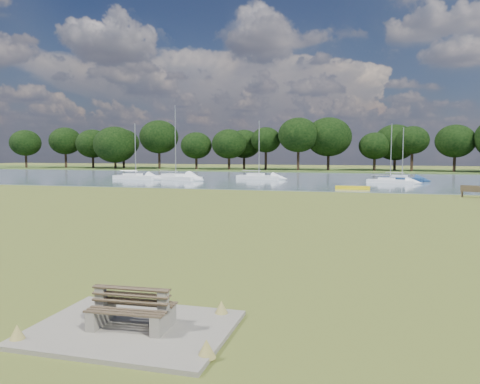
% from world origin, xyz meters
% --- Properties ---
extents(ground, '(220.00, 220.00, 0.00)m').
position_xyz_m(ground, '(0.00, 0.00, 0.00)').
color(ground, olive).
extents(river, '(220.00, 40.00, 0.10)m').
position_xyz_m(river, '(0.00, 42.00, 0.00)').
color(river, slate).
rests_on(river, ground).
extents(far_bank, '(220.00, 20.00, 0.40)m').
position_xyz_m(far_bank, '(0.00, 72.00, 0.00)').
color(far_bank, '#4C6626').
rests_on(far_bank, ground).
extents(concrete_pad, '(4.20, 3.20, 0.10)m').
position_xyz_m(concrete_pad, '(0.00, -14.00, 0.05)').
color(concrete_pad, gray).
rests_on(concrete_pad, ground).
extents(bench_pair, '(1.77, 1.10, 0.93)m').
position_xyz_m(bench_pair, '(-0.00, -14.00, 0.48)').
color(bench_pair, gray).
rests_on(bench_pair, concrete_pad).
extents(riverbank_bench, '(1.75, 1.04, 1.03)m').
position_xyz_m(riverbank_bench, '(13.28, 19.66, 0.52)').
color(riverbank_bench, brown).
rests_on(riverbank_bench, ground).
extents(kayak, '(3.39, 0.86, 0.34)m').
position_xyz_m(kayak, '(3.47, 25.12, 0.22)').
color(kayak, yellow).
rests_on(kayak, river).
extents(tree_line, '(131.33, 8.24, 9.98)m').
position_xyz_m(tree_line, '(-4.55, 68.00, 5.93)').
color(tree_line, black).
rests_on(tree_line, far_bank).
extents(sailboat_0, '(5.62, 3.64, 6.84)m').
position_xyz_m(sailboat_0, '(9.17, 40.45, 0.49)').
color(sailboat_0, navy).
rests_on(sailboat_0, river).
extents(sailboat_1, '(6.37, 2.87, 7.93)m').
position_xyz_m(sailboat_1, '(-9.40, 39.20, 0.54)').
color(sailboat_1, white).
rests_on(sailboat_1, river).
extents(sailboat_2, '(5.52, 2.39, 7.07)m').
position_xyz_m(sailboat_2, '(7.49, 35.51, 0.45)').
color(sailboat_2, white).
rests_on(sailboat_2, river).
extents(sailboat_3, '(8.06, 5.30, 9.91)m').
position_xyz_m(sailboat_3, '(-19.94, 35.33, 0.52)').
color(sailboat_3, white).
rests_on(sailboat_3, river).
extents(sailboat_6, '(6.85, 3.11, 7.56)m').
position_xyz_m(sailboat_6, '(-25.65, 34.93, 0.51)').
color(sailboat_6, white).
rests_on(sailboat_6, river).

